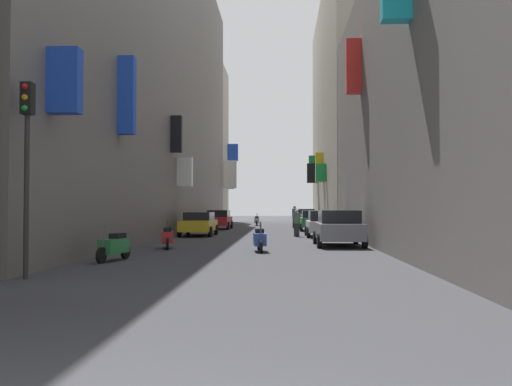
% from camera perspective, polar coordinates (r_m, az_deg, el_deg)
% --- Properties ---
extents(ground_plane, '(140.00, 140.00, 0.00)m').
position_cam_1_polar(ground_plane, '(32.73, 0.49, -4.46)').
color(ground_plane, '#38383D').
extents(building_left_mid_b, '(6.91, 44.61, 21.68)m').
position_cam_1_polar(building_left_mid_b, '(36.63, -12.35, 12.99)').
color(building_left_mid_b, slate).
rests_on(building_left_mid_b, ground).
extents(building_left_mid_c, '(7.40, 6.13, 17.28)m').
position_cam_1_polar(building_left_mid_c, '(60.71, -6.07, 5.04)').
color(building_left_mid_c, '#BCB29E').
rests_on(building_left_mid_c, ground).
extents(building_right_near, '(6.83, 32.49, 12.09)m').
position_cam_1_polar(building_right_near, '(20.53, 22.17, 10.89)').
color(building_right_near, slate).
rests_on(building_right_near, ground).
extents(building_right_mid_b, '(7.11, 27.20, 21.25)m').
position_cam_1_polar(building_right_mid_b, '(50.32, 10.49, 8.73)').
color(building_right_mid_b, '#9E9384').
rests_on(building_right_mid_b, ground).
extents(parked_car_white, '(2.00, 4.06, 1.50)m').
position_cam_1_polar(parked_car_white, '(54.09, 5.39, -2.47)').
color(parked_car_white, white).
rests_on(parked_car_white, ground).
extents(parked_car_silver, '(1.95, 3.94, 1.47)m').
position_cam_1_polar(parked_car_silver, '(30.30, 7.21, -3.24)').
color(parked_car_silver, '#B7B7BC').
rests_on(parked_car_silver, ground).
extents(parked_car_red, '(1.94, 4.14, 1.46)m').
position_cam_1_polar(parked_car_red, '(40.81, -4.05, -2.81)').
color(parked_car_red, '#B21E1E').
rests_on(parked_car_red, ground).
extents(parked_car_grey, '(2.02, 4.00, 1.54)m').
position_cam_1_polar(parked_car_grey, '(23.12, 8.87, -3.67)').
color(parked_car_grey, slate).
rests_on(parked_car_grey, ground).
extents(parked_car_yellow, '(1.91, 4.11, 1.37)m').
position_cam_1_polar(parked_car_yellow, '(31.23, -6.17, -3.25)').
color(parked_car_yellow, gold).
rests_on(parked_car_yellow, ground).
extents(parked_car_green, '(1.89, 3.99, 1.45)m').
position_cam_1_polar(parked_car_green, '(37.91, 6.12, -2.91)').
color(parked_car_green, '#236638').
rests_on(parked_car_green, ground).
extents(scooter_green, '(0.66, 1.95, 1.13)m').
position_cam_1_polar(scooter_green, '(17.08, -14.99, -5.53)').
color(scooter_green, '#287F3D').
rests_on(scooter_green, ground).
extents(scooter_red, '(0.69, 1.96, 1.13)m').
position_cam_1_polar(scooter_red, '(21.78, -9.50, -4.69)').
color(scooter_red, red).
rests_on(scooter_red, ground).
extents(scooter_silver, '(0.46, 1.93, 1.13)m').
position_cam_1_polar(scooter_silver, '(48.51, 0.09, -2.97)').
color(scooter_silver, '#ADADB2').
rests_on(scooter_silver, ground).
extents(scooter_orange, '(0.45, 1.88, 1.13)m').
position_cam_1_polar(scooter_orange, '(48.03, 4.84, -2.98)').
color(scooter_orange, orange).
rests_on(scooter_orange, ground).
extents(scooter_blue, '(0.55, 1.99, 1.13)m').
position_cam_1_polar(scooter_blue, '(20.00, 0.41, -4.99)').
color(scooter_blue, '#2D4CAD').
rests_on(scooter_blue, ground).
extents(pedestrian_crossing, '(0.50, 0.50, 1.55)m').
position_cam_1_polar(pedestrian_crossing, '(30.23, 4.39, -3.25)').
color(pedestrian_crossing, '#303030').
rests_on(pedestrian_crossing, ground).
extents(pedestrian_near_left, '(0.47, 0.47, 1.80)m').
position_cam_1_polar(pedestrian_near_left, '(42.44, 4.16, -2.58)').
color(pedestrian_near_left, black).
rests_on(pedestrian_near_left, ground).
extents(traffic_light_near_corner, '(0.26, 0.34, 4.58)m').
position_cam_1_polar(traffic_light_near_corner, '(13.48, -23.39, 4.68)').
color(traffic_light_near_corner, '#2D2D2D').
rests_on(traffic_light_near_corner, ground).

